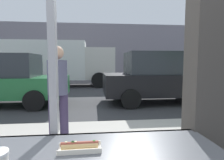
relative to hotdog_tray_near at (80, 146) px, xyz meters
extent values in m
plane|color=#38383A|center=(-0.19, 8.22, -1.00)|extent=(60.00, 60.00, 0.00)
cube|color=#B2ADA3|center=(-0.19, 1.82, -0.95)|extent=(16.00, 2.80, 0.11)
cube|color=#35373A|center=(-0.19, 0.24, -0.03)|extent=(2.00, 0.02, 0.02)
cube|color=#423D38|center=(0.99, 0.30, 0.45)|extent=(0.40, 0.20, 2.90)
cube|color=#9E9EA3|center=(-0.19, 0.30, 0.69)|extent=(0.05, 0.08, 1.42)
cube|color=gray|center=(-0.19, 19.28, 1.76)|extent=(28.00, 1.20, 5.52)
cube|color=silver|center=(0.00, 0.00, -0.02)|extent=(0.24, 0.10, 0.01)
cube|color=silver|center=(0.00, -0.05, -0.01)|extent=(0.24, 0.01, 0.03)
cube|color=silver|center=(0.00, 0.05, -0.01)|extent=(0.24, 0.01, 0.03)
cylinder|color=tan|center=(0.00, 0.00, 0.00)|extent=(0.20, 0.04, 0.04)
cylinder|color=brown|center=(0.00, 0.00, 0.02)|extent=(0.21, 0.03, 0.03)
cube|color=#337A2D|center=(0.08, 0.00, 0.03)|extent=(0.02, 0.01, 0.01)
cube|color=beige|center=(-0.02, 0.00, 0.03)|extent=(0.01, 0.01, 0.01)
cube|color=beige|center=(-0.07, 0.00, 0.03)|extent=(0.01, 0.01, 0.01)
cube|color=#337A2D|center=(-0.04, 0.00, 0.03)|extent=(0.01, 0.01, 0.01)
cube|color=#337A2D|center=(-0.04, 0.00, 0.03)|extent=(0.01, 0.01, 0.01)
cube|color=#282D33|center=(-3.00, 5.58, 0.37)|extent=(2.33, 1.51, 0.77)
cylinder|color=black|center=(-1.70, 6.44, -0.68)|extent=(0.64, 0.18, 0.64)
cylinder|color=black|center=(-1.70, 4.72, -0.68)|extent=(0.64, 0.18, 0.64)
cube|color=black|center=(2.55, 5.58, -0.31)|extent=(4.16, 1.80, 0.74)
cube|color=#282D33|center=(2.38, 5.58, 0.45)|extent=(2.16, 1.59, 0.79)
cylinder|color=black|center=(3.84, 6.48, -0.68)|extent=(0.64, 0.18, 0.64)
cylinder|color=black|center=(3.84, 4.68, -0.68)|extent=(0.64, 0.18, 0.64)
cylinder|color=black|center=(1.26, 6.48, -0.68)|extent=(0.64, 0.18, 0.64)
cylinder|color=black|center=(1.26, 4.68, -0.68)|extent=(0.64, 0.18, 0.64)
cube|color=silver|center=(-2.83, 10.80, 0.59)|extent=(4.91, 2.20, 2.28)
cube|color=beige|center=(0.42, 10.80, 0.40)|extent=(1.90, 2.10, 1.90)
cylinder|color=black|center=(0.42, 11.85, -0.55)|extent=(0.90, 0.24, 0.90)
cylinder|color=black|center=(0.42, 9.75, -0.55)|extent=(0.90, 0.24, 0.90)
cylinder|color=black|center=(-3.70, 11.90, -0.55)|extent=(0.90, 0.24, 0.90)
cylinder|color=black|center=(-3.70, 9.70, -0.55)|extent=(0.90, 0.24, 0.90)
cylinder|color=#372D4A|center=(-0.59, 2.09, -0.47)|extent=(0.14, 0.14, 0.84)
cylinder|color=#372D4A|center=(-0.41, 2.09, -0.47)|extent=(0.14, 0.14, 0.84)
cylinder|color=#494A63|center=(-0.50, 2.09, 0.23)|extent=(0.32, 0.32, 0.56)
sphere|color=tan|center=(-0.50, 2.09, 0.63)|extent=(0.22, 0.22, 0.22)
camera|label=1|loc=(0.08, -1.01, 0.47)|focal=29.78mm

